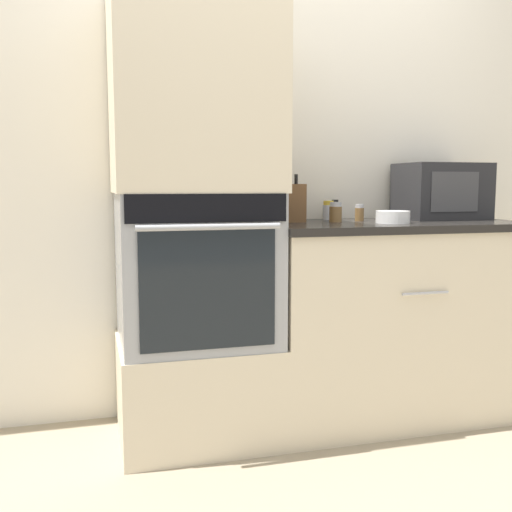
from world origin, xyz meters
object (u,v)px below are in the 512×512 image
Objects in this scene: wall_oven at (195,267)px; condiment_jar_mid at (359,213)px; bowl at (393,217)px; condiment_jar_far at (336,212)px; microwave at (441,191)px; knife_block at (289,203)px; condiment_jar_near at (328,211)px; condiment_jar_back at (335,210)px.

wall_oven is 0.84m from condiment_jar_mid.
condiment_jar_far reaches higher than bowl.
wall_oven is 1.32m from microwave.
microwave is 1.85× the size of knife_block.
bowl is (0.88, -0.11, 0.21)m from wall_oven.
wall_oven is at bearing -174.11° from condiment_jar_mid.
condiment_jar_mid is at bearing -51.80° from condiment_jar_near.
wall_oven reaches higher than condiment_jar_near.
bowl is at bearing -150.04° from microwave.
condiment_jar_mid is 0.82× the size of condiment_jar_back.
knife_block is 0.33m from condiment_jar_back.
microwave is 0.58m from condiment_jar_near.
condiment_jar_mid is at bearing 111.03° from bowl.
condiment_jar_back reaches higher than condiment_jar_far.
condiment_jar_mid is (-0.46, -0.03, -0.10)m from microwave.
condiment_jar_back is (0.29, 0.14, -0.04)m from knife_block.
condiment_jar_near is 0.17m from condiment_jar_far.
wall_oven reaches higher than condiment_jar_back.
condiment_jar_mid is 0.19m from condiment_jar_back.
wall_oven is at bearing -165.76° from knife_block.
condiment_jar_near reaches higher than condiment_jar_far.
wall_oven is 1.59× the size of microwave.
condiment_jar_mid is (0.34, -0.04, -0.05)m from knife_block.
microwave is 4.18× the size of condiment_jar_back.
condiment_jar_back is (0.09, 0.21, 0.00)m from condiment_jar_far.
wall_oven is 6.64× the size of condiment_jar_back.
wall_oven is 0.55m from knife_block.
condiment_jar_mid is at bearing -176.02° from microwave.
microwave is at bearing 5.20° from wall_oven.
microwave reaches higher than condiment_jar_far.
condiment_jar_near is at bearing 22.36° from knife_block.
bowl is 1.65× the size of condiment_jar_far.
microwave is at bearing 6.33° from condiment_jar_far.
microwave is at bearing 29.96° from bowl.
wall_oven is 0.71m from condiment_jar_far.
wall_oven is 2.94× the size of knife_block.
bowl is 1.55× the size of condiment_jar_back.
condiment_jar_near is (-0.57, 0.10, -0.09)m from microwave.
condiment_jar_far is at bearing -18.84° from knife_block.
condiment_jar_back is (0.76, 0.26, 0.23)m from wall_oven.
condiment_jar_mid is (0.10, -0.13, -0.01)m from condiment_jar_near.
condiment_jar_back is (-0.12, 0.37, 0.02)m from bowl.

